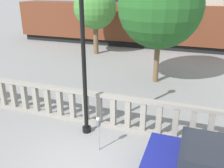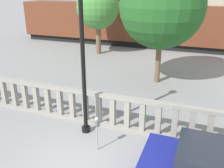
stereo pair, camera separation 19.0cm
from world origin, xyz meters
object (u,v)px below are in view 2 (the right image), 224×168
(parking_meter, at_px, (97,124))
(train_near, at_px, (134,24))
(train_far, at_px, (174,13))
(lamppost, at_px, (83,54))
(tree_right, at_px, (98,8))
(tree_left, at_px, (162,6))

(parking_meter, relative_size, train_near, 0.06)
(parking_meter, height_order, train_far, train_far)
(lamppost, distance_m, tree_right, 11.79)
(train_near, bearing_deg, parking_meter, -78.02)
(train_far, height_order, tree_right, tree_right)
(train_near, relative_size, train_far, 1.06)
(train_far, relative_size, tree_left, 3.18)
(train_near, xyz_separation_m, tree_right, (-1.73, -4.15, 1.64))
(train_near, bearing_deg, train_far, 76.64)
(parking_meter, xyz_separation_m, train_near, (-3.40, 16.03, 0.98))
(train_near, distance_m, tree_left, 10.02)
(lamppost, relative_size, tree_right, 1.03)
(parking_meter, bearing_deg, train_near, 101.98)
(train_near, bearing_deg, lamppost, -80.49)
(tree_right, bearing_deg, tree_left, -39.73)
(train_far, distance_m, tree_right, 14.62)
(lamppost, bearing_deg, train_near, 99.51)
(parking_meter, relative_size, tree_left, 0.19)
(lamppost, xyz_separation_m, train_near, (-2.53, 15.13, -1.06))
(train_near, bearing_deg, tree_right, -112.70)
(train_far, bearing_deg, parking_meter, -87.63)
(tree_right, bearing_deg, lamppost, -68.75)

